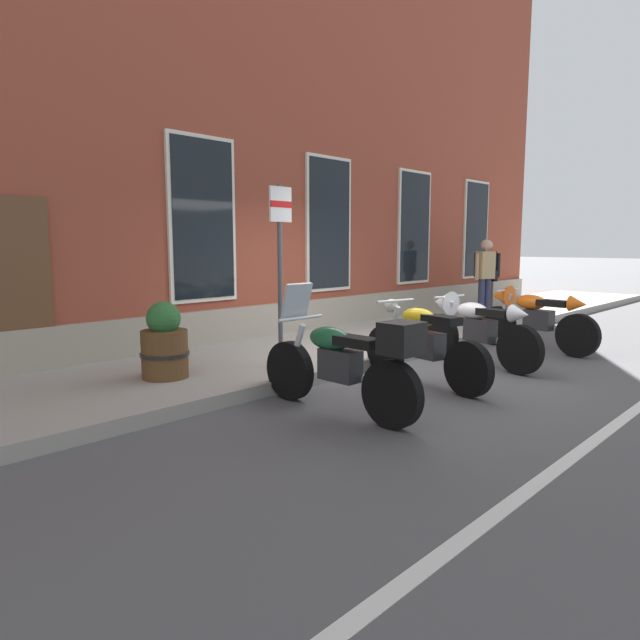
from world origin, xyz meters
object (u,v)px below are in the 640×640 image
motorcycle_yellow_naked (423,345)px  parking_sign (280,249)px  motorcycle_green_touring (345,362)px  pedestrian_tan_coat (485,274)px  motorcycle_white_sport (473,326)px  pedestrian_dark_jacket (487,272)px  barrel_planter (164,345)px  motorcycle_orange_sport (532,316)px

motorcycle_yellow_naked → parking_sign: 2.17m
motorcycle_green_touring → parking_sign: 2.16m
pedestrian_tan_coat → parking_sign: bearing=-176.2°
motorcycle_white_sport → pedestrian_dark_jacket: pedestrian_dark_jacket is taller
pedestrian_dark_jacket → barrel_planter: pedestrian_dark_jacket is taller
pedestrian_tan_coat → barrel_planter: (-7.85, 0.05, -0.54)m
motorcycle_green_touring → parking_sign: bearing=67.3°
motorcycle_yellow_naked → pedestrian_dark_jacket: size_ratio=1.23×
pedestrian_tan_coat → motorcycle_green_touring: bearing=-163.3°
pedestrian_dark_jacket → parking_sign: 7.37m
barrel_planter → parking_sign: bearing=-18.3°
motorcycle_green_touring → parking_sign: parking_sign is taller
motorcycle_white_sport → pedestrian_dark_jacket: size_ratio=1.25×
motorcycle_white_sport → parking_sign: 3.02m
parking_sign → motorcycle_white_sport: bearing=-31.2°
motorcycle_yellow_naked → barrel_planter: bearing=139.0°
motorcycle_yellow_naked → motorcycle_orange_sport: (3.15, -0.04, 0.07)m
motorcycle_yellow_naked → motorcycle_white_sport: (1.49, 0.12, 0.06)m
motorcycle_yellow_naked → pedestrian_dark_jacket: bearing=20.7°
motorcycle_green_touring → barrel_planter: bearing=108.2°
motorcycle_green_touring → pedestrian_dark_jacket: 8.43m
motorcycle_white_sport → parking_sign: parking_sign is taller
motorcycle_yellow_naked → motorcycle_white_sport: bearing=4.4°
pedestrian_tan_coat → barrel_planter: bearing=179.7°
parking_sign → pedestrian_dark_jacket: bearing=6.5°
motorcycle_white_sport → motorcycle_orange_sport: (1.66, -0.15, 0.01)m
motorcycle_green_touring → barrel_planter: (-0.72, 2.18, 0.01)m
pedestrian_tan_coat → parking_sign: 6.46m
motorcycle_yellow_naked → parking_sign: bearing=120.4°
motorcycle_green_touring → motorcycle_white_sport: size_ratio=1.00×
pedestrian_dark_jacket → barrel_planter: bearing=-177.6°
pedestrian_tan_coat → pedestrian_dark_jacket: pedestrian_tan_coat is taller
pedestrian_tan_coat → pedestrian_dark_jacket: 0.97m
motorcycle_green_touring → motorcycle_yellow_naked: 1.64m
motorcycle_green_touring → motorcycle_yellow_naked: bearing=4.7°
parking_sign → barrel_planter: parking_sign is taller
pedestrian_tan_coat → parking_sign: size_ratio=0.72×
parking_sign → barrel_planter: (-1.43, 0.47, -1.11)m
motorcycle_orange_sport → motorcycle_white_sport: bearing=174.7°
motorcycle_yellow_naked → motorcycle_orange_sport: motorcycle_orange_sport is taller
motorcycle_orange_sport → parking_sign: size_ratio=0.89×
pedestrian_dark_jacket → barrel_planter: 8.76m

